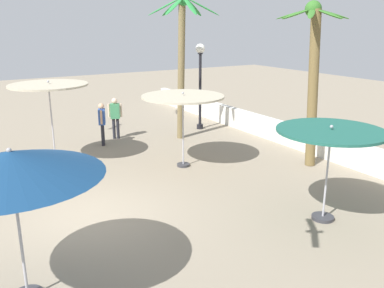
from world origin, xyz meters
name	(u,v)px	position (x,y,z in m)	size (l,w,h in m)	color
ground_plane	(86,217)	(0.00, 0.00, 0.00)	(56.00, 56.00, 0.00)	gray
boundary_wall	(331,148)	(0.00, 8.53, 0.42)	(25.20, 0.30, 0.85)	silver
patio_umbrella_0	(11,165)	(2.47, -1.77, 2.40)	(2.89, 2.89, 2.68)	#333338
patio_umbrella_1	(49,88)	(-4.40, 0.32, 2.55)	(2.46, 2.46, 2.78)	#333338
patio_umbrella_3	(183,99)	(-2.04, 3.87, 2.22)	(2.61, 2.61, 2.46)	#333338
patio_umbrella_4	(331,137)	(3.00, 4.84, 2.05)	(2.45, 2.45, 2.32)	#333338
palm_tree_0	(182,51)	(-4.95, 5.49, 3.48)	(2.68, 2.53, 5.55)	brown
palm_tree_1	(313,65)	(-0.19, 7.52, 3.25)	(2.25, 2.25, 5.19)	brown
lamp_post_1	(200,74)	(-6.01, 6.99, 2.40)	(0.40, 0.40, 3.69)	black
guest_0	(115,114)	(-6.36, 3.20, 1.01)	(0.37, 0.51, 1.67)	#26262D
guest_1	(102,120)	(-5.72, 2.43, 0.99)	(0.52, 0.36, 1.63)	#26262D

